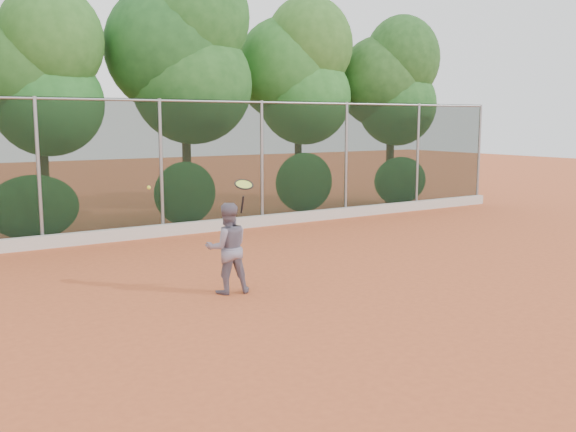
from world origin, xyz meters
TOP-DOWN VIEW (x-y plane):
  - ground at (0.00, 0.00)m, footprint 80.00×80.00m
  - concrete_curb at (0.00, 6.82)m, footprint 24.00×0.20m
  - tennis_player at (-1.21, 1.04)m, footprint 0.88×0.76m
  - chainlink_fence at (-0.00, 7.00)m, footprint 24.09×0.09m
  - foliage_backdrop at (-0.55, 8.98)m, footprint 23.70×3.63m
  - tennis_racket at (-0.98, 0.87)m, footprint 0.39×0.37m
  - tennis_ball_in_flight at (-2.41, 1.51)m, footprint 0.06×0.06m

SIDE VIEW (x-z plane):
  - ground at x=0.00m, z-range 0.00..0.00m
  - concrete_curb at x=0.00m, z-range 0.00..0.30m
  - tennis_player at x=-1.21m, z-range 0.00..1.57m
  - tennis_racket at x=-0.98m, z-range 1.55..2.14m
  - tennis_ball_in_flight at x=-2.41m, z-range 1.83..1.89m
  - chainlink_fence at x=0.00m, z-range 0.11..3.61m
  - foliage_backdrop at x=-0.55m, z-range 0.63..8.18m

